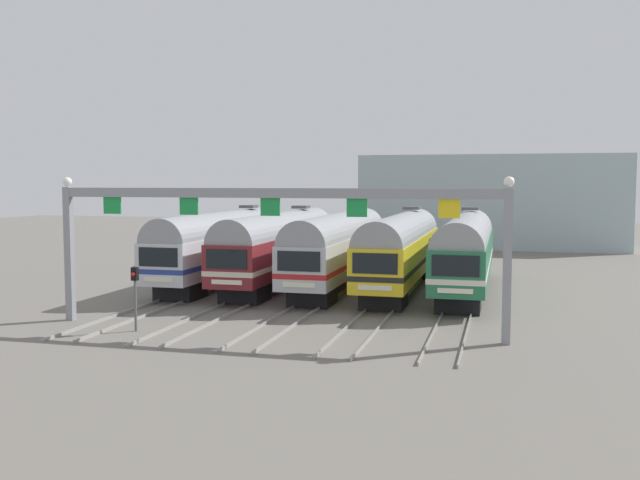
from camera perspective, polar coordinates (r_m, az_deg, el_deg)
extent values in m
plane|color=slate|center=(45.38, 1.50, -3.86)|extent=(160.00, 160.00, 0.00)
cube|color=gray|center=(63.89, -2.57, -1.30)|extent=(0.07, 70.00, 0.15)
cube|color=gray|center=(63.49, -1.33, -1.34)|extent=(0.07, 70.00, 0.15)
cube|color=gray|center=(62.85, 0.87, -1.40)|extent=(0.07, 70.00, 0.15)
cube|color=gray|center=(62.52, 2.15, -1.43)|extent=(0.07, 70.00, 0.15)
cube|color=gray|center=(62.03, 4.42, -1.49)|extent=(0.07, 70.00, 0.15)
cube|color=gray|center=(61.80, 5.73, -1.52)|extent=(0.07, 70.00, 0.15)
cube|color=gray|center=(61.46, 8.04, -1.58)|extent=(0.07, 70.00, 0.15)
cube|color=gray|center=(61.32, 9.38, -1.61)|extent=(0.07, 70.00, 0.15)
cube|color=gray|center=(61.14, 11.72, -1.67)|extent=(0.07, 70.00, 0.15)
cube|color=gray|center=(61.09, 13.07, -1.70)|extent=(0.07, 70.00, 0.15)
cube|color=silver|center=(47.51, -7.81, -0.81)|extent=(2.85, 18.00, 2.35)
cube|color=navy|center=(47.54, -7.81, -1.24)|extent=(2.88, 18.02, 0.28)
cylinder|color=gray|center=(47.41, -7.83, 0.60)|extent=(2.74, 17.64, 2.74)
cube|color=black|center=(39.32, -12.84, -1.35)|extent=(2.28, 0.06, 1.03)
cube|color=silver|center=(39.46, -12.81, -3.11)|extent=(1.71, 0.05, 0.24)
cube|color=black|center=(42.00, -11.07, -3.92)|extent=(2.28, 2.60, 1.05)
cube|color=black|center=(53.53, -5.22, -2.00)|extent=(2.28, 2.60, 1.05)
cube|color=#4C4C51|center=(52.01, -5.73, 2.69)|extent=(1.10, 1.10, 0.20)
cube|color=maroon|center=(46.15, -3.28, -0.94)|extent=(2.85, 18.00, 2.35)
cube|color=beige|center=(46.19, -3.28, -1.38)|extent=(2.88, 18.02, 0.28)
cylinder|color=gray|center=(46.05, -3.28, 0.51)|extent=(2.74, 17.64, 2.74)
cube|color=black|center=(37.67, -7.50, -1.53)|extent=(2.28, 0.06, 1.03)
cube|color=silver|center=(37.82, -7.48, -3.37)|extent=(1.71, 0.05, 0.24)
cube|color=black|center=(40.46, -6.01, -4.19)|extent=(2.28, 2.60, 1.05)
cube|color=black|center=(52.33, -1.15, -2.14)|extent=(2.28, 2.60, 1.05)
cube|color=#4C4C51|center=(50.78, -1.54, 2.66)|extent=(1.10, 1.10, 0.20)
cube|color=#B2B5BA|center=(45.10, 1.50, -1.07)|extent=(2.85, 18.00, 2.35)
cube|color=#B21E1E|center=(45.14, 1.50, -1.51)|extent=(2.88, 18.02, 0.28)
cylinder|color=gray|center=(45.00, 1.51, 0.42)|extent=(2.74, 17.64, 2.74)
cube|color=black|center=(36.37, -1.72, -1.72)|extent=(2.28, 0.06, 1.03)
cube|color=silver|center=(36.53, -1.72, -3.62)|extent=(1.71, 0.05, 0.24)
cube|color=black|center=(39.26, -0.59, -4.43)|extent=(2.28, 2.60, 1.05)
cube|color=black|center=(51.41, 3.09, -2.27)|extent=(2.28, 2.60, 1.05)
cube|color=gold|center=(44.38, 6.48, -1.19)|extent=(2.85, 18.00, 2.35)
cube|color=black|center=(44.41, 6.47, -1.64)|extent=(2.88, 18.02, 0.28)
cylinder|color=gray|center=(44.27, 6.49, 0.32)|extent=(2.74, 17.64, 2.74)
cube|color=black|center=(35.47, 4.41, -1.89)|extent=(2.28, 0.06, 1.03)
cube|color=silver|center=(35.63, 4.40, -3.84)|extent=(1.71, 0.05, 0.24)
cube|color=black|center=(38.43, 5.11, -4.65)|extent=(2.28, 2.60, 1.05)
cube|color=black|center=(50.77, 7.47, -2.39)|extent=(2.28, 2.60, 1.05)
cube|color=#4C4C51|center=(49.17, 7.34, 2.56)|extent=(1.10, 1.10, 0.20)
cube|color=#236B42|center=(44.00, 11.57, -1.31)|extent=(2.85, 18.00, 2.35)
cube|color=silver|center=(44.03, 11.57, -1.76)|extent=(2.88, 18.02, 0.28)
cylinder|color=gray|center=(43.89, 11.60, 0.22)|extent=(2.74, 17.64, 2.74)
cube|color=black|center=(35.00, 10.79, -2.05)|extent=(2.28, 0.06, 1.03)
cube|color=silver|center=(35.16, 10.76, -4.03)|extent=(1.71, 0.05, 0.24)
cube|color=black|center=(37.99, 11.02, -4.83)|extent=(2.28, 2.60, 1.05)
cube|color=black|center=(50.44, 11.93, -2.50)|extent=(2.28, 2.60, 1.05)
cube|color=#4C4C51|center=(48.83, 11.94, 2.48)|extent=(1.10, 1.10, 0.20)
cube|color=gray|center=(36.65, -19.42, -1.06)|extent=(0.36, 0.36, 6.50)
cube|color=gray|center=(30.41, 14.76, -2.08)|extent=(0.36, 0.36, 6.50)
cube|color=gray|center=(31.87, -4.01, 3.77)|extent=(20.59, 0.32, 0.44)
cube|color=#198C3F|center=(35.21, -16.29, 2.68)|extent=(0.90, 0.08, 0.80)
cube|color=#198C3F|center=(33.36, -10.45, 2.68)|extent=(0.90, 0.08, 0.80)
cube|color=#198C3F|center=(31.89, -4.00, 2.66)|extent=(0.90, 0.08, 0.80)
cube|color=#198C3F|center=(30.86, 2.97, 2.60)|extent=(0.90, 0.08, 0.80)
cube|color=yellow|center=(30.31, 10.31, 2.49)|extent=(0.90, 0.08, 0.80)
sphere|color=white|center=(36.48, -19.57, 4.42)|extent=(0.44, 0.44, 0.44)
sphere|color=white|center=(30.20, 14.90, 4.52)|extent=(0.44, 0.44, 0.44)
cylinder|color=#59595E|center=(33.29, -14.56, -4.57)|extent=(0.12, 0.12, 2.97)
cube|color=black|center=(33.13, -14.60, -2.64)|extent=(0.28, 0.24, 0.60)
sphere|color=red|center=(33.00, -14.72, -2.67)|extent=(0.18, 0.18, 0.18)
cube|color=#9EB2B7|center=(76.19, 13.54, 3.03)|extent=(26.22, 10.00, 9.41)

